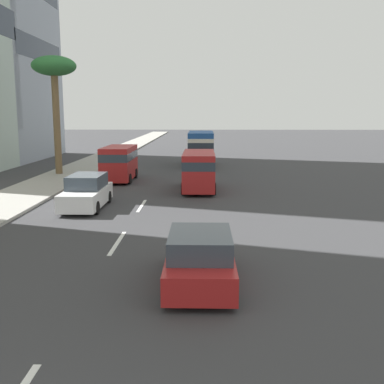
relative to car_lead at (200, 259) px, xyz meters
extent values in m
plane|color=#38383A|center=(22.43, 3.15, -0.73)|extent=(198.00, 198.00, 0.00)
cube|color=#9E9B93|center=(22.43, 10.52, -0.66)|extent=(162.00, 3.81, 0.15)
cube|color=silver|center=(4.06, 3.15, -0.73)|extent=(3.20, 0.16, 0.01)
cube|color=silver|center=(11.09, 3.15, -0.73)|extent=(3.20, 0.16, 0.01)
cube|color=#A51E1E|center=(0.06, 0.00, -0.18)|extent=(4.43, 1.89, 0.75)
cube|color=#38424C|center=(-0.16, 0.00, 0.50)|extent=(2.44, 1.74, 0.61)
cylinder|color=black|center=(1.44, 0.87, -0.41)|extent=(0.64, 0.22, 0.64)
cylinder|color=black|center=(1.44, -0.87, -0.41)|extent=(0.64, 0.22, 0.64)
cylinder|color=black|center=(-1.31, 0.87, -0.41)|extent=(0.64, 0.22, 0.64)
cylinder|color=black|center=(-1.31, -0.87, -0.41)|extent=(0.64, 0.22, 0.64)
cube|color=silver|center=(29.95, 0.11, 0.71)|extent=(6.67, 2.23, 2.42)
cube|color=#1E4C93|center=(29.95, 0.11, 2.15)|extent=(6.67, 2.23, 0.46)
cube|color=#28333D|center=(29.95, 0.11, 1.17)|extent=(6.68, 2.23, 0.81)
cylinder|color=black|center=(31.88, 1.16, -0.31)|extent=(0.84, 0.26, 0.84)
cylinder|color=black|center=(31.88, -0.95, -0.31)|extent=(0.84, 0.26, 0.84)
cylinder|color=black|center=(28.01, 1.16, -0.31)|extent=(0.84, 0.26, 0.84)
cylinder|color=black|center=(28.01, -0.95, -0.31)|extent=(0.84, 0.26, 0.84)
cube|color=#A51E1E|center=(16.10, 0.17, 0.57)|extent=(5.40, 1.93, 2.21)
cube|color=#2D3842|center=(16.10, 0.17, 1.06)|extent=(5.41, 1.93, 0.53)
cylinder|color=black|center=(17.71, 1.09, -0.37)|extent=(0.72, 0.24, 0.72)
cylinder|color=black|center=(17.71, -0.74, -0.37)|extent=(0.72, 0.24, 0.72)
cylinder|color=black|center=(14.48, 1.09, -0.37)|extent=(0.72, 0.24, 0.72)
cylinder|color=black|center=(14.48, -0.74, -0.37)|extent=(0.72, 0.24, 0.72)
cube|color=white|center=(10.46, 5.90, -0.13)|extent=(4.69, 1.80, 0.84)
cube|color=#38424C|center=(10.70, 5.90, 0.63)|extent=(2.58, 1.66, 0.69)
cylinder|color=black|center=(9.01, 5.07, -0.41)|extent=(0.64, 0.22, 0.64)
cylinder|color=black|center=(9.01, 6.73, -0.41)|extent=(0.64, 0.22, 0.64)
cylinder|color=black|center=(11.92, 5.07, -0.41)|extent=(0.64, 0.22, 0.64)
cylinder|color=black|center=(11.92, 6.73, -0.41)|extent=(0.64, 0.22, 0.64)
cube|color=#A51E1E|center=(20.03, 5.91, 0.60)|extent=(4.90, 1.95, 2.27)
cube|color=#2D3842|center=(20.03, 5.91, 1.10)|extent=(4.91, 1.96, 0.55)
cylinder|color=black|center=(18.56, 4.98, -0.37)|extent=(0.72, 0.24, 0.72)
cylinder|color=black|center=(18.56, 6.83, -0.37)|extent=(0.72, 0.24, 0.72)
cylinder|color=black|center=(21.50, 4.98, -0.37)|extent=(0.72, 0.24, 0.72)
cylinder|color=black|center=(21.50, 6.83, -0.37)|extent=(0.72, 0.24, 0.72)
cylinder|color=brown|center=(22.86, 11.17, 3.26)|extent=(0.53, 0.53, 7.68)
ellipsoid|color=#2D7238|center=(22.86, 11.17, 7.60)|extent=(3.33, 3.33, 1.50)
cube|color=#2D3847|center=(36.16, 16.74, 10.48)|extent=(13.06, 0.08, 2.23)
camera|label=1|loc=(-12.65, -0.06, 4.12)|focal=43.10mm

